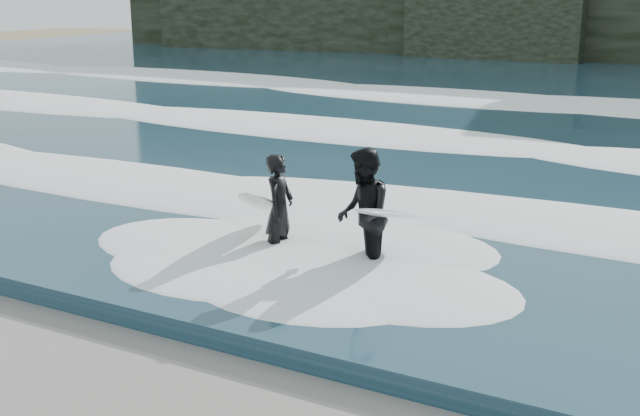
{
  "coord_description": "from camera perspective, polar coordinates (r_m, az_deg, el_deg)",
  "views": [
    {
      "loc": [
        5.56,
        -4.24,
        4.3
      ],
      "look_at": [
        -0.14,
        6.2,
        1.0
      ],
      "focal_mm": 45.0,
      "sensor_mm": 36.0,
      "label": 1
    }
  ],
  "objects": [
    {
      "name": "sea",
      "position": [
        33.96,
        19.14,
        7.65
      ],
      "size": [
        90.0,
        52.0,
        0.3
      ],
      "primitive_type": "cube",
      "color": "#1C3B4C",
      "rests_on": "ground"
    },
    {
      "name": "foam_near",
      "position": [
        14.88,
        5.63,
        0.24
      ],
      "size": [
        60.0,
        3.2,
        0.2
      ],
      "primitive_type": "ellipsoid",
      "color": "white",
      "rests_on": "sea"
    },
    {
      "name": "foam_mid",
      "position": [
        21.35,
        13.07,
        4.64
      ],
      "size": [
        60.0,
        4.0,
        0.24
      ],
      "primitive_type": "ellipsoid",
      "color": "white",
      "rests_on": "sea"
    },
    {
      "name": "foam_far",
      "position": [
        30.02,
        17.84,
        7.41
      ],
      "size": [
        60.0,
        4.8,
        0.3
      ],
      "primitive_type": "ellipsoid",
      "color": "white",
      "rests_on": "sea"
    },
    {
      "name": "surfer_left",
      "position": [
        12.81,
        -3.17,
        0.03
      ],
      "size": [
        1.21,
        1.96,
        1.76
      ],
      "color": "black",
      "rests_on": "ground"
    },
    {
      "name": "surfer_right",
      "position": [
        11.97,
        3.25,
        -0.47
      ],
      "size": [
        1.3,
        2.14,
        2.01
      ],
      "color": "black",
      "rests_on": "ground"
    }
  ]
}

